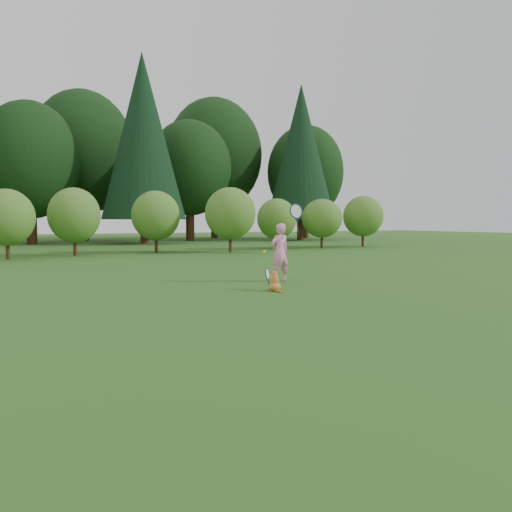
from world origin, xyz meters
name	(u,v)px	position (x,y,z in m)	size (l,w,h in m)	color
ground	(266,297)	(0.00, 0.00, 0.00)	(100.00, 100.00, 0.00)	#2A5618
shrub_row	(119,221)	(0.00, 13.00, 1.40)	(28.00, 3.00, 2.80)	#4B7D26
woodland_backdrop	(82,116)	(0.00, 23.00, 7.50)	(48.00, 10.00, 15.00)	black
child	(280,251)	(1.43, 2.00, 0.70)	(0.77, 0.50, 2.00)	#FF98C9
cat	(274,280)	(0.55, 0.67, 0.21)	(0.40, 0.60, 0.57)	orange
tennis_ball	(264,252)	(0.50, 1.03, 0.76)	(0.07, 0.07, 0.07)	yellow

